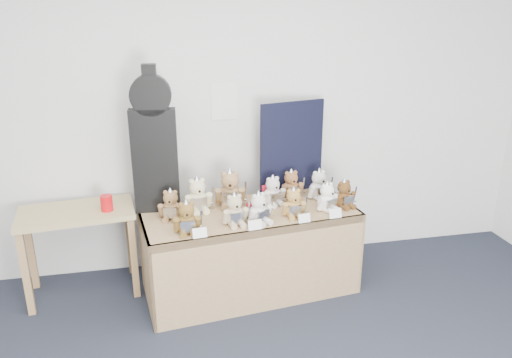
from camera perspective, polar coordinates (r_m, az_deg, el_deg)
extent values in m
plane|color=silver|center=(4.09, -7.79, 7.57)|extent=(6.00, 0.00, 6.00)
cube|color=white|center=(4.10, -3.65, 8.85)|extent=(0.21, 0.00, 0.30)
cube|color=olive|center=(3.83, -0.72, -4.14)|extent=(1.70, 0.87, 0.06)
cube|color=olive|center=(3.69, 0.91, -10.49)|extent=(1.62, 0.22, 0.68)
cube|color=olive|center=(3.83, -12.40, -9.85)|extent=(0.10, 0.68, 0.68)
cube|color=olive|center=(4.26, 9.71, -6.50)|extent=(0.10, 0.68, 0.68)
cube|color=tan|center=(4.02, -19.87, -3.64)|extent=(0.89, 0.56, 0.04)
cube|color=#8C5D3C|center=(4.03, -24.81, -9.85)|extent=(0.06, 0.06, 0.66)
cube|color=#8C5D3C|center=(4.37, -24.34, -7.43)|extent=(0.06, 0.06, 0.66)
cube|color=#8C5D3C|center=(3.99, -13.79, -8.78)|extent=(0.06, 0.06, 0.66)
cube|color=#8C5D3C|center=(4.34, -14.26, -6.42)|extent=(0.06, 0.06, 0.66)
cube|color=black|center=(3.78, -11.44, 2.02)|extent=(0.34, 0.12, 0.79)
cylinder|color=black|center=(3.67, -11.96, 9.37)|extent=(0.30, 0.12, 0.30)
cube|color=black|center=(3.65, -12.09, 11.20)|extent=(0.11, 0.10, 0.20)
cube|color=black|center=(4.11, 4.12, 3.58)|extent=(0.56, 0.16, 0.77)
cylinder|color=red|center=(3.91, -16.71, -2.66)|extent=(0.09, 0.09, 0.12)
ellipsoid|color=brown|center=(3.49, -7.89, -5.09)|extent=(0.15, 0.13, 0.15)
sphere|color=brown|center=(3.45, -7.97, -3.56)|extent=(0.11, 0.11, 0.11)
cylinder|color=brown|center=(3.41, -7.89, -3.99)|extent=(0.05, 0.03, 0.05)
sphere|color=black|center=(3.40, -7.87, -4.10)|extent=(0.02, 0.02, 0.02)
sphere|color=brown|center=(3.43, -8.60, -2.93)|extent=(0.04, 0.04, 0.04)
sphere|color=brown|center=(3.44, -7.40, -2.84)|extent=(0.04, 0.04, 0.04)
cylinder|color=brown|center=(3.47, -9.06, -5.19)|extent=(0.04, 0.08, 0.11)
cylinder|color=brown|center=(3.48, -6.68, -5.01)|extent=(0.04, 0.08, 0.11)
cylinder|color=brown|center=(3.46, -8.34, -6.14)|extent=(0.05, 0.10, 0.05)
cylinder|color=brown|center=(3.46, -7.21, -6.06)|extent=(0.05, 0.10, 0.05)
cube|color=silver|center=(3.44, -7.80, -5.44)|extent=(0.10, 0.02, 0.08)
cone|color=silver|center=(3.43, -8.00, -2.83)|extent=(0.09, 0.09, 0.07)
cube|color=silver|center=(3.46, -6.30, -4.71)|extent=(0.01, 0.04, 0.16)
cube|color=silver|center=(3.48, -6.26, -5.62)|extent=(0.05, 0.01, 0.01)
ellipsoid|color=tan|center=(3.59, -2.47, -4.20)|extent=(0.17, 0.15, 0.15)
sphere|color=tan|center=(3.55, -2.49, -2.69)|extent=(0.11, 0.11, 0.11)
cylinder|color=tan|center=(3.51, -2.25, -3.10)|extent=(0.05, 0.03, 0.05)
sphere|color=black|center=(3.50, -2.17, -3.20)|extent=(0.02, 0.02, 0.02)
sphere|color=tan|center=(3.52, -3.06, -2.11)|extent=(0.04, 0.04, 0.04)
sphere|color=tan|center=(3.54, -1.94, -1.97)|extent=(0.04, 0.04, 0.04)
cylinder|color=tan|center=(3.55, -3.49, -4.36)|extent=(0.05, 0.09, 0.11)
cylinder|color=tan|center=(3.59, -1.27, -4.05)|extent=(0.05, 0.09, 0.11)
cylinder|color=tan|center=(3.55, -2.72, -5.24)|extent=(0.06, 0.10, 0.05)
cylinder|color=tan|center=(3.57, -1.67, -5.09)|extent=(0.06, 0.10, 0.05)
cube|color=silver|center=(3.54, -2.17, -4.51)|extent=(0.10, 0.03, 0.08)
cone|color=silver|center=(3.53, -2.50, -1.98)|extent=(0.09, 0.09, 0.07)
cube|color=silver|center=(3.58, -0.87, -3.73)|extent=(0.02, 0.04, 0.16)
cube|color=silver|center=(3.60, -0.87, -4.62)|extent=(0.05, 0.01, 0.01)
ellipsoid|color=silver|center=(3.61, 0.29, -4.03)|extent=(0.19, 0.18, 0.15)
sphere|color=silver|center=(3.57, 0.29, -2.54)|extent=(0.11, 0.11, 0.11)
cylinder|color=silver|center=(3.54, 0.77, -2.89)|extent=(0.05, 0.04, 0.05)
sphere|color=black|center=(3.53, 0.94, -2.97)|extent=(0.02, 0.02, 0.02)
sphere|color=silver|center=(3.54, -0.17, -2.03)|extent=(0.04, 0.04, 0.04)
sphere|color=silver|center=(3.58, 0.74, -1.77)|extent=(0.04, 0.04, 0.04)
cylinder|color=silver|center=(3.55, -0.43, -4.30)|extent=(0.08, 0.09, 0.11)
cylinder|color=silver|center=(3.64, 1.36, -3.73)|extent=(0.08, 0.09, 0.11)
cylinder|color=silver|center=(3.57, 0.39, -5.07)|extent=(0.08, 0.11, 0.05)
cylinder|color=silver|center=(3.61, 1.24, -4.79)|extent=(0.08, 0.11, 0.05)
cube|color=silver|center=(3.57, 0.88, -4.27)|extent=(0.10, 0.06, 0.08)
cone|color=silver|center=(3.56, 0.29, -1.84)|extent=(0.09, 0.09, 0.07)
cube|color=silver|center=(3.63, 1.75, -3.37)|extent=(0.03, 0.04, 0.16)
cube|color=silver|center=(3.66, 1.74, -4.24)|extent=(0.04, 0.03, 0.01)
cube|color=#A51226|center=(3.65, -0.27, -3.59)|extent=(0.12, 0.08, 0.14)
ellipsoid|color=#A57C3E|center=(3.73, 4.28, -3.35)|extent=(0.14, 0.12, 0.14)
sphere|color=#A57C3E|center=(3.70, 4.32, -1.98)|extent=(0.10, 0.10, 0.10)
cylinder|color=#A57C3E|center=(3.66, 4.50, -2.34)|extent=(0.04, 0.02, 0.04)
sphere|color=black|center=(3.64, 4.56, -2.44)|extent=(0.02, 0.02, 0.02)
sphere|color=#A57C3E|center=(3.67, 3.82, -1.42)|extent=(0.03, 0.03, 0.03)
sphere|color=#A57C3E|center=(3.69, 4.85, -1.35)|extent=(0.03, 0.03, 0.03)
cylinder|color=#A57C3E|center=(3.70, 3.34, -3.43)|extent=(0.04, 0.08, 0.11)
cylinder|color=#A57C3E|center=(3.73, 5.37, -3.27)|extent=(0.04, 0.08, 0.11)
cylinder|color=#A57C3E|center=(3.70, 3.99, -4.26)|extent=(0.04, 0.09, 0.04)
cylinder|color=#A57C3E|center=(3.71, 4.95, -4.18)|extent=(0.04, 0.09, 0.04)
cube|color=silver|center=(3.68, 4.51, -3.63)|extent=(0.09, 0.02, 0.08)
cone|color=silver|center=(3.68, 4.34, -1.33)|extent=(0.09, 0.09, 0.07)
cube|color=silver|center=(3.72, 5.74, -3.00)|extent=(0.01, 0.04, 0.15)
cube|color=silver|center=(3.74, 5.71, -3.81)|extent=(0.04, 0.01, 0.01)
ellipsoid|color=white|center=(3.86, 8.06, -2.65)|extent=(0.18, 0.17, 0.15)
sphere|color=white|center=(3.83, 8.12, -1.30)|extent=(0.11, 0.11, 0.11)
cylinder|color=white|center=(3.80, 8.59, -1.61)|extent=(0.05, 0.04, 0.04)
sphere|color=black|center=(3.79, 8.76, -1.68)|extent=(0.02, 0.02, 0.02)
sphere|color=white|center=(3.79, 7.78, -0.83)|extent=(0.03, 0.03, 0.03)
sphere|color=white|center=(3.84, 8.52, -0.61)|extent=(0.03, 0.03, 0.03)
cylinder|color=white|center=(3.81, 7.51, -2.87)|extent=(0.07, 0.09, 0.11)
cylinder|color=white|center=(3.90, 8.97, -2.40)|extent=(0.07, 0.09, 0.11)
cylinder|color=white|center=(3.83, 8.21, -3.56)|extent=(0.08, 0.10, 0.04)
cylinder|color=white|center=(3.87, 8.90, -3.33)|extent=(0.08, 0.10, 0.04)
cube|color=silver|center=(3.83, 8.65, -2.85)|extent=(0.09, 0.05, 0.08)
cone|color=silver|center=(3.81, 8.16, -0.67)|extent=(0.09, 0.09, 0.07)
cube|color=silver|center=(3.90, 9.33, -2.07)|extent=(0.03, 0.04, 0.15)
cube|color=silver|center=(3.92, 9.28, -2.86)|extent=(0.04, 0.02, 0.01)
ellipsoid|color=brown|center=(3.95, 9.95, -2.28)|extent=(0.17, 0.16, 0.14)
sphere|color=brown|center=(3.91, 10.03, -0.98)|extent=(0.11, 0.11, 0.11)
cylinder|color=brown|center=(3.89, 10.45, -1.29)|extent=(0.05, 0.04, 0.04)
sphere|color=black|center=(3.87, 10.60, -1.36)|extent=(0.02, 0.02, 0.02)
sphere|color=brown|center=(3.88, 9.68, -0.50)|extent=(0.03, 0.03, 0.03)
sphere|color=brown|center=(3.92, 10.44, -0.33)|extent=(0.03, 0.03, 0.03)
cylinder|color=brown|center=(3.89, 9.36, -2.46)|extent=(0.06, 0.09, 0.11)
cylinder|color=brown|center=(3.98, 10.87, -2.07)|extent=(0.06, 0.09, 0.11)
cylinder|color=brown|center=(3.91, 10.02, -3.16)|extent=(0.07, 0.10, 0.04)
cylinder|color=brown|center=(3.95, 10.74, -2.97)|extent=(0.07, 0.10, 0.04)
cube|color=silver|center=(3.91, 10.48, -2.49)|extent=(0.09, 0.05, 0.08)
cone|color=silver|center=(3.90, 10.07, -0.36)|extent=(0.09, 0.09, 0.07)
cube|color=silver|center=(3.97, 11.22, -1.77)|extent=(0.02, 0.04, 0.15)
cube|color=silver|center=(3.99, 11.17, -2.54)|extent=(0.04, 0.02, 0.01)
ellipsoid|color=beige|center=(3.84, -6.67, -2.53)|extent=(0.19, 0.17, 0.17)
sphere|color=beige|center=(3.80, -6.74, -0.93)|extent=(0.13, 0.13, 0.13)
cylinder|color=beige|center=(3.76, -6.54, -1.33)|extent=(0.06, 0.04, 0.05)
sphere|color=black|center=(3.74, -6.47, -1.43)|extent=(0.02, 0.02, 0.02)
sphere|color=beige|center=(3.78, -7.37, -0.30)|extent=(0.04, 0.04, 0.04)
sphere|color=beige|center=(3.79, -6.17, -0.15)|extent=(0.04, 0.04, 0.04)
cylinder|color=beige|center=(3.80, -7.80, -2.68)|extent=(0.06, 0.10, 0.13)
cylinder|color=beige|center=(3.84, -5.42, -2.37)|extent=(0.06, 0.10, 0.13)
cylinder|color=beige|center=(3.80, -6.99, -3.61)|extent=(0.07, 0.12, 0.05)
cylinder|color=beige|center=(3.82, -5.86, -3.46)|extent=(0.07, 0.12, 0.05)
cube|color=silver|center=(3.78, -6.43, -2.83)|extent=(0.11, 0.04, 0.09)
cone|color=silver|center=(3.78, -6.77, -0.16)|extent=(0.11, 0.11, 0.08)
cube|color=silver|center=(3.82, -5.00, -2.03)|extent=(0.02, 0.04, 0.18)
cube|color=silver|center=(3.85, -4.97, -2.99)|extent=(0.05, 0.01, 0.01)
ellipsoid|color=#9A754D|center=(3.91, -2.96, -1.93)|extent=(0.21, 0.19, 0.19)
sphere|color=#9A754D|center=(3.86, -3.00, -0.19)|extent=(0.14, 0.14, 0.14)
cylinder|color=#9A754D|center=(3.81, -2.98, -0.63)|extent=(0.06, 0.04, 0.06)
sphere|color=black|center=(3.79, -2.98, -0.74)|extent=(0.02, 0.02, 0.02)
sphere|color=#9A754D|center=(3.84, -3.68, 0.56)|extent=(0.04, 0.04, 0.04)
sphere|color=#9A754D|center=(3.85, -2.34, 0.59)|extent=(0.04, 0.04, 0.04)
cylinder|color=#9A754D|center=(3.88, -4.29, -1.96)|extent=(0.07, 0.11, 0.14)
cylinder|color=#9A754D|center=(3.88, -1.64, -1.90)|extent=(0.07, 0.11, 0.14)
cylinder|color=#9A754D|center=(3.87, -3.57, -3.05)|extent=(0.07, 0.13, 0.06)
cylinder|color=#9A754D|center=(3.87, -2.30, -3.02)|extent=(0.07, 0.13, 0.06)
cube|color=silver|center=(3.84, -2.95, -2.27)|extent=(0.12, 0.04, 0.10)
cone|color=silver|center=(3.84, -3.01, 0.64)|extent=(0.12, 0.12, 0.09)
cube|color=silver|center=(3.86, -1.21, -1.57)|extent=(0.02, 0.05, 0.20)
cube|color=silver|center=(3.89, -1.20, -2.61)|extent=(0.06, 0.02, 0.01)
ellipsoid|color=beige|center=(3.94, 1.91, -1.97)|extent=(0.18, 0.16, 0.15)
sphere|color=beige|center=(3.91, 1.92, -0.59)|extent=(0.11, 0.11, 0.11)
cylinder|color=beige|center=(3.87, 2.26, -0.92)|extent=(0.05, 0.04, 0.05)
sphere|color=black|center=(3.86, 2.38, -1.00)|extent=(0.02, 0.02, 0.02)
sphere|color=beige|center=(3.87, 1.47, -0.08)|extent=(0.04, 0.04, 0.04)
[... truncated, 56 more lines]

